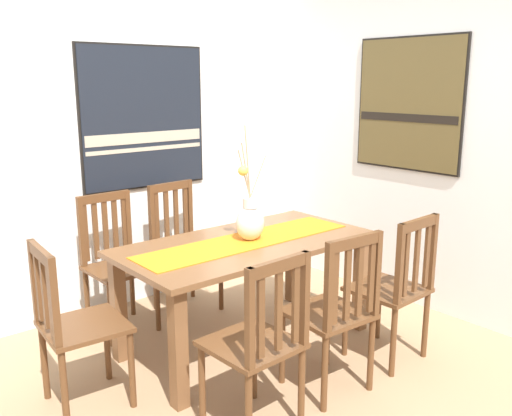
% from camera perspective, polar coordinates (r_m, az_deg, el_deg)
% --- Properties ---
extents(ground_plane, '(6.40, 6.40, 0.03)m').
position_cam_1_polar(ground_plane, '(3.26, 1.66, -19.62)').
color(ground_plane, '#A37F5B').
extents(wall_back, '(6.40, 0.12, 2.70)m').
position_cam_1_polar(wall_back, '(4.32, -15.05, 7.41)').
color(wall_back, white).
rests_on(wall_back, ground_plane).
extents(wall_side, '(0.12, 6.40, 2.70)m').
position_cam_1_polar(wall_side, '(4.24, 21.00, 6.89)').
color(wall_side, white).
rests_on(wall_side, ground_plane).
extents(dining_table, '(1.68, 0.85, 0.72)m').
position_cam_1_polar(dining_table, '(3.63, -0.98, -5.12)').
color(dining_table, brown).
rests_on(dining_table, ground_plane).
extents(table_runner, '(1.54, 0.36, 0.01)m').
position_cam_1_polar(table_runner, '(3.60, -0.98, -3.39)').
color(table_runner, orange).
rests_on(table_runner, dining_table).
extents(centerpiece_vase, '(0.23, 0.17, 0.74)m').
position_cam_1_polar(centerpiece_vase, '(3.58, -0.63, -1.21)').
color(centerpiece_vase, silver).
rests_on(centerpiece_vase, dining_table).
extents(chair_0, '(0.45, 0.45, 0.95)m').
position_cam_1_polar(chair_0, '(3.15, 8.16, -10.40)').
color(chair_0, brown).
rests_on(chair_0, ground_plane).
extents(chair_1, '(0.45, 0.45, 0.93)m').
position_cam_1_polar(chair_1, '(3.14, -18.31, -11.31)').
color(chair_1, brown).
rests_on(chair_1, ground_plane).
extents(chair_2, '(0.43, 0.43, 0.97)m').
position_cam_1_polar(chair_2, '(4.04, -14.33, -5.20)').
color(chair_2, brown).
rests_on(chair_2, ground_plane).
extents(chair_3, '(0.45, 0.45, 0.98)m').
position_cam_1_polar(chair_3, '(4.29, -7.65, -3.85)').
color(chair_3, brown).
rests_on(chair_3, ground_plane).
extents(chair_4, '(0.44, 0.44, 0.95)m').
position_cam_1_polar(chair_4, '(3.57, 14.21, -7.89)').
color(chair_4, brown).
rests_on(chair_4, ground_plane).
extents(chair_5, '(0.44, 0.44, 0.95)m').
position_cam_1_polar(chair_5, '(2.79, 0.32, -13.67)').
color(chair_5, brown).
rests_on(chair_5, ground_plane).
extents(painting_on_back_wall, '(1.05, 0.05, 1.09)m').
position_cam_1_polar(painting_on_back_wall, '(4.38, -11.52, 9.11)').
color(painting_on_back_wall, black).
extents(painting_on_side_wall, '(0.05, 0.92, 1.00)m').
position_cam_1_polar(painting_on_side_wall, '(4.41, 15.52, 10.29)').
color(painting_on_side_wall, black).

